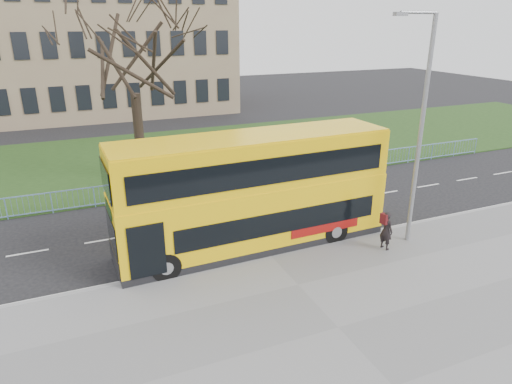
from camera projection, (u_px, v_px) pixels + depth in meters
ground at (253, 240)px, 19.81m from camera, size 120.00×120.00×0.00m
pavement at (338, 329)px, 13.97m from camera, size 80.00×10.50×0.12m
kerb at (268, 254)px, 18.45m from camera, size 80.00×0.20×0.14m
grass_verge at (175, 155)px, 32.13m from camera, size 80.00×15.40×0.08m
guard_railing at (208, 182)px, 25.31m from camera, size 40.00×0.12×1.10m
bare_tree at (134, 76)px, 25.20m from camera, size 8.40×8.40×11.99m
civic_building at (73, 42)px, 45.71m from camera, size 30.00×15.00×14.00m
yellow_bus at (253, 190)px, 18.40m from camera, size 11.30×2.96×4.71m
pedestrian at (386, 230)px, 18.52m from camera, size 0.51×0.67×1.63m
street_lamp at (419, 125)px, 17.77m from camera, size 1.94×0.20×9.14m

